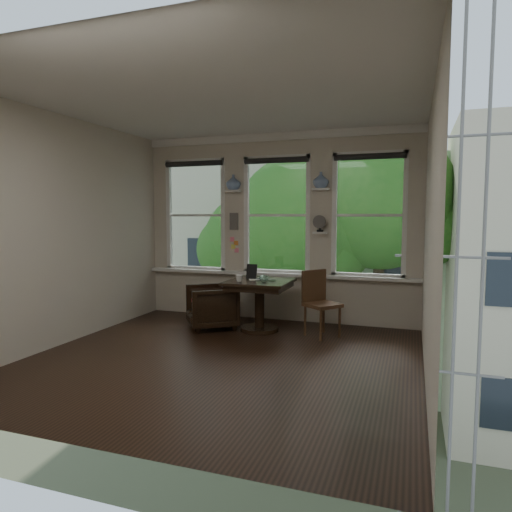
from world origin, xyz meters
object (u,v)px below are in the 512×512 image
at_px(table, 260,306).
at_px(side_chair_right, 322,304).
at_px(armchair_left, 212,307).
at_px(mug, 239,278).
at_px(laptop, 264,280).

height_order(table, side_chair_right, side_chair_right).
bearing_deg(table, armchair_left, -174.01).
bearing_deg(table, mug, -141.34).
xyz_separation_m(side_chair_right, laptop, (-0.85, -0.01, 0.30)).
relative_size(side_chair_right, laptop, 2.97).
bearing_deg(side_chair_right, mug, 137.62).
relative_size(side_chair_right, mug, 8.93).
relative_size(table, mug, 8.74).
xyz_separation_m(armchair_left, laptop, (0.82, 0.06, 0.44)).
bearing_deg(mug, side_chair_right, 8.79).
distance_m(table, laptop, 0.40).
relative_size(armchair_left, mug, 6.95).
xyz_separation_m(armchair_left, side_chair_right, (1.67, 0.06, 0.13)).
distance_m(side_chair_right, laptop, 0.90).
relative_size(table, armchair_left, 1.26).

